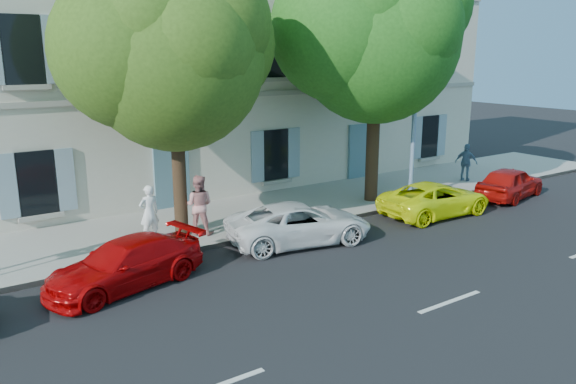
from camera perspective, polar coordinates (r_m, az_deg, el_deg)
ground at (r=16.13m, az=5.16°, el=-6.07°), size 90.00×90.00×0.00m
sidewalk at (r=19.57m, az=-3.10°, el=-2.18°), size 36.00×4.50×0.15m
kerb at (r=17.83m, az=0.52°, el=-3.77°), size 36.00×0.16×0.16m
building at (r=23.92m, az=-10.70°, el=14.91°), size 28.00×7.00×12.00m
car_red_coupe at (r=14.14m, az=-16.22°, el=-7.05°), size 4.24×2.51×1.15m
car_white_coupe at (r=16.63m, az=1.18°, el=-3.20°), size 4.65×2.82×1.21m
car_yellow_supercar at (r=20.13m, az=14.73°, el=-0.68°), size 4.24×2.06×1.16m
car_red_hatchback at (r=23.38m, az=21.63°, el=0.90°), size 3.86×2.18×1.24m
tree_left at (r=16.54m, az=-11.53°, el=12.96°), size 5.16×5.16×8.00m
tree_right at (r=20.57m, az=8.98°, el=14.96°), size 5.85×5.85×9.01m
street_lamp at (r=20.75m, az=13.28°, el=11.63°), size 0.27×1.74×8.20m
pedestrian_a at (r=16.86m, az=-13.91°, el=-2.06°), size 0.63×0.44×1.65m
pedestrian_b at (r=17.10m, az=-9.07°, el=-1.30°), size 1.12×1.10×1.82m
pedestrian_c at (r=25.19m, az=17.65°, el=2.88°), size 0.72×1.01×1.60m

